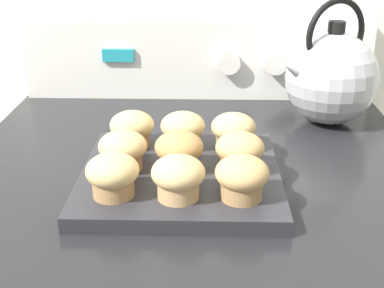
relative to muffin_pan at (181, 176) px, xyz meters
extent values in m
cube|color=black|center=(0.02, 0.10, -0.02)|extent=(0.75, 0.70, 0.02)
cube|color=white|center=(0.02, 0.42, 0.07)|extent=(0.73, 0.05, 0.17)
cube|color=teal|center=(-0.15, 0.39, 0.09)|extent=(0.07, 0.01, 0.03)
cylinder|color=white|center=(0.08, 0.39, 0.07)|extent=(0.05, 0.02, 0.05)
cylinder|color=white|center=(0.18, 0.39, 0.07)|extent=(0.05, 0.02, 0.05)
cylinder|color=white|center=(0.28, 0.39, 0.07)|extent=(0.05, 0.02, 0.05)
cube|color=#28282D|center=(0.00, 0.00, 0.00)|extent=(0.29, 0.29, 0.02)
cylinder|color=#A37A4C|center=(-0.08, -0.08, 0.03)|extent=(0.05, 0.05, 0.03)
ellipsoid|color=tan|center=(-0.08, -0.08, 0.05)|extent=(0.07, 0.07, 0.04)
cylinder|color=tan|center=(0.00, -0.08, 0.03)|extent=(0.05, 0.05, 0.03)
ellipsoid|color=tan|center=(0.00, -0.08, 0.05)|extent=(0.07, 0.07, 0.04)
cylinder|color=#A37A4C|center=(0.08, -0.08, 0.03)|extent=(0.05, 0.05, 0.03)
ellipsoid|color=tan|center=(0.08, -0.08, 0.05)|extent=(0.07, 0.07, 0.04)
cylinder|color=#A37A4C|center=(-0.08, 0.00, 0.03)|extent=(0.05, 0.05, 0.03)
ellipsoid|color=tan|center=(-0.08, 0.00, 0.05)|extent=(0.07, 0.07, 0.04)
cylinder|color=#A37A4C|center=(0.00, 0.00, 0.03)|extent=(0.05, 0.05, 0.03)
ellipsoid|color=#B2844C|center=(0.00, 0.00, 0.05)|extent=(0.07, 0.07, 0.04)
cylinder|color=olive|center=(0.09, 0.00, 0.03)|extent=(0.05, 0.05, 0.03)
ellipsoid|color=tan|center=(0.09, 0.00, 0.05)|extent=(0.07, 0.07, 0.04)
cylinder|color=#A37A4C|center=(-0.08, 0.08, 0.03)|extent=(0.05, 0.05, 0.03)
ellipsoid|color=tan|center=(-0.08, 0.08, 0.05)|extent=(0.07, 0.07, 0.04)
cylinder|color=tan|center=(0.00, 0.08, 0.03)|extent=(0.05, 0.05, 0.03)
ellipsoid|color=tan|center=(0.00, 0.08, 0.05)|extent=(0.07, 0.07, 0.04)
cylinder|color=#A37A4C|center=(0.08, 0.08, 0.03)|extent=(0.05, 0.05, 0.03)
ellipsoid|color=tan|center=(0.08, 0.08, 0.05)|extent=(0.07, 0.07, 0.04)
sphere|color=#ADAFB5|center=(0.27, 0.26, 0.07)|extent=(0.17, 0.17, 0.17)
cylinder|color=black|center=(0.27, 0.26, 0.17)|extent=(0.03, 0.03, 0.02)
cone|color=#ADAFB5|center=(0.20, 0.23, 0.10)|extent=(0.09, 0.07, 0.06)
torus|color=black|center=(0.27, 0.26, 0.16)|extent=(0.12, 0.07, 0.13)
camera|label=1|loc=(0.04, -0.70, 0.35)|focal=50.00mm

